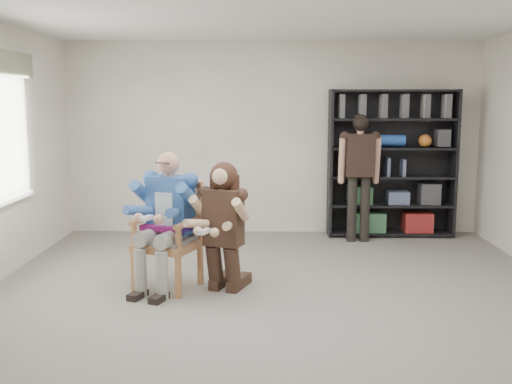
# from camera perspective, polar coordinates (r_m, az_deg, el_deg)

# --- Properties ---
(room_shell) EXTENTS (6.00, 7.00, 2.80)m
(room_shell) POSITION_cam_1_polar(r_m,az_deg,el_deg) (5.29, 2.07, 2.74)
(room_shell) COLOR beige
(room_shell) RESTS_ON ground
(floor) EXTENTS (6.00, 7.00, 0.01)m
(floor) POSITION_cam_1_polar(r_m,az_deg,el_deg) (5.62, 1.99, -11.61)
(floor) COLOR slate
(floor) RESTS_ON ground
(armchair) EXTENTS (0.82, 0.81, 1.11)m
(armchair) POSITION_cam_1_polar(r_m,az_deg,el_deg) (6.28, -8.46, -4.21)
(armchair) COLOR #A97A3E
(armchair) RESTS_ON floor
(seated_man) EXTENTS (0.88, 1.03, 1.44)m
(seated_man) POSITION_cam_1_polar(r_m,az_deg,el_deg) (6.24, -8.49, -2.72)
(seated_man) COLOR navy
(seated_man) RESTS_ON floor
(kneeling_woman) EXTENTS (0.83, 1.03, 1.32)m
(kneeling_woman) POSITION_cam_1_polar(r_m,az_deg,el_deg) (6.07, -3.24, -3.56)
(kneeling_woman) COLOR #33261C
(kneeling_woman) RESTS_ON floor
(bookshelf) EXTENTS (1.80, 0.38, 2.10)m
(bookshelf) POSITION_cam_1_polar(r_m,az_deg,el_deg) (8.78, 12.79, 2.66)
(bookshelf) COLOR black
(bookshelf) RESTS_ON floor
(standing_man) EXTENTS (0.55, 0.32, 1.75)m
(standing_man) POSITION_cam_1_polar(r_m,az_deg,el_deg) (8.34, 9.80, 1.24)
(standing_man) COLOR black
(standing_man) RESTS_ON floor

